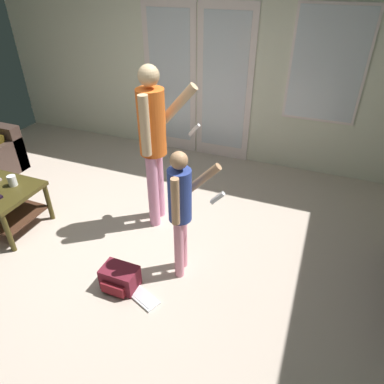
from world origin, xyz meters
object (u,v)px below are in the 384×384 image
Objects in this scene: person_adult at (154,136)px; cup_near_edge at (12,181)px; loose_keyboard at (138,293)px; person_child at (181,206)px; backpack at (120,278)px.

cup_near_edge is at bearing -156.11° from person_adult.
person_child is at bearing 58.74° from loose_keyboard.
backpack is 1.56m from cup_near_edge.
cup_near_edge is (-1.62, 0.42, 0.51)m from loose_keyboard.
loose_keyboard is at bearing -121.26° from person_child.
person_adult is 15.01× the size of cup_near_edge.
person_adult is 3.59× the size of loose_keyboard.
cup_near_edge is (-1.44, 0.41, 0.42)m from backpack.
loose_keyboard is at bearing -73.66° from person_adult.
backpack is 0.67× the size of loose_keyboard.
person_child is 0.85m from loose_keyboard.
loose_keyboard is at bearing -6.26° from backpack.
person_adult is 5.38× the size of backpack.
backpack is at bearing -137.63° from person_child.
cup_near_edge is at bearing 165.30° from loose_keyboard.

